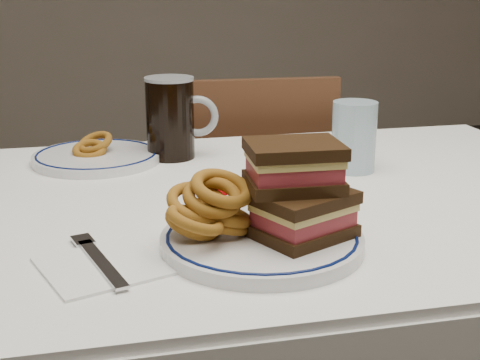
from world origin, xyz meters
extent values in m
cube|color=white|center=(0.00, 0.00, 0.73)|extent=(1.26, 0.86, 0.03)
cylinder|color=#412815|center=(0.54, 0.34, 0.35)|extent=(0.06, 0.06, 0.71)
cube|color=white|center=(0.00, 0.43, 0.65)|extent=(1.26, 0.01, 0.17)
cube|color=#412815|center=(0.16, 0.76, 0.41)|extent=(0.42, 0.42, 0.04)
cylinder|color=#412815|center=(0.34, 0.92, 0.19)|extent=(0.03, 0.03, 0.39)
cylinder|color=#412815|center=(0.32, 0.58, 0.19)|extent=(0.03, 0.03, 0.39)
cylinder|color=#412815|center=(0.00, 0.94, 0.19)|extent=(0.03, 0.03, 0.39)
cylinder|color=#412815|center=(-0.02, 0.60, 0.19)|extent=(0.03, 0.03, 0.39)
cube|color=#412815|center=(0.15, 0.58, 0.64)|extent=(0.40, 0.05, 0.43)
cylinder|color=white|center=(-0.07, -0.22, 0.76)|extent=(0.28, 0.28, 0.02)
torus|color=#0A164B|center=(-0.07, -0.22, 0.77)|extent=(0.26, 0.26, 0.01)
cube|color=black|center=(-0.01, -0.24, 0.78)|extent=(0.15, 0.14, 0.02)
cube|color=#9E2E33|center=(-0.01, -0.24, 0.79)|extent=(0.14, 0.13, 0.02)
cube|color=#DDC162|center=(-0.01, -0.24, 0.81)|extent=(0.14, 0.13, 0.01)
cube|color=black|center=(-0.01, -0.24, 0.82)|extent=(0.15, 0.14, 0.02)
cube|color=black|center=(-0.02, -0.22, 0.84)|extent=(0.13, 0.10, 0.02)
cube|color=#9E2E33|center=(-0.02, -0.22, 0.86)|extent=(0.12, 0.09, 0.02)
cube|color=#DDC162|center=(-0.02, -0.22, 0.87)|extent=(0.12, 0.10, 0.01)
cube|color=black|center=(-0.02, -0.22, 0.89)|extent=(0.13, 0.10, 0.02)
torus|color=brown|center=(-0.12, -0.20, 0.78)|extent=(0.08, 0.08, 0.05)
torus|color=brown|center=(-0.16, -0.20, 0.79)|extent=(0.08, 0.08, 0.05)
torus|color=brown|center=(-0.12, -0.20, 0.80)|extent=(0.09, 0.09, 0.05)
torus|color=brown|center=(-0.16, -0.24, 0.80)|extent=(0.08, 0.08, 0.04)
torus|color=brown|center=(-0.15, -0.20, 0.82)|extent=(0.09, 0.08, 0.05)
torus|color=brown|center=(-0.13, -0.21, 0.83)|extent=(0.09, 0.08, 0.05)
torus|color=brown|center=(-0.12, -0.21, 0.84)|extent=(0.09, 0.09, 0.06)
cylinder|color=silver|center=(-0.12, -0.13, 0.79)|extent=(0.06, 0.06, 0.04)
cylinder|color=#810204|center=(-0.12, -0.13, 0.80)|extent=(0.05, 0.05, 0.01)
cylinder|color=black|center=(-0.13, 0.28, 0.83)|extent=(0.10, 0.10, 0.16)
cylinder|color=#8F939C|center=(-0.13, 0.28, 0.91)|extent=(0.10, 0.10, 0.01)
torus|color=#8F939C|center=(-0.07, 0.27, 0.84)|extent=(0.08, 0.03, 0.08)
cylinder|color=#9FBECE|center=(0.20, 0.11, 0.82)|extent=(0.08, 0.08, 0.13)
cylinder|color=white|center=(-0.27, 0.28, 0.76)|extent=(0.25, 0.25, 0.02)
torus|color=#0A164B|center=(-0.27, 0.28, 0.77)|extent=(0.24, 0.24, 0.00)
torus|color=brown|center=(-0.29, 0.28, 0.77)|extent=(0.07, 0.07, 0.04)
torus|color=brown|center=(-0.28, 0.30, 0.78)|extent=(0.08, 0.07, 0.05)
cube|color=white|center=(-0.28, -0.24, 0.75)|extent=(0.18, 0.18, 0.00)
cube|color=#BDBDC2|center=(-0.28, -0.24, 0.76)|extent=(0.06, 0.16, 0.00)
cube|color=#BDBDC2|center=(-0.30, -0.15, 0.76)|extent=(0.04, 0.04, 0.00)
camera|label=1|loc=(-0.28, -1.03, 1.10)|focal=50.00mm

